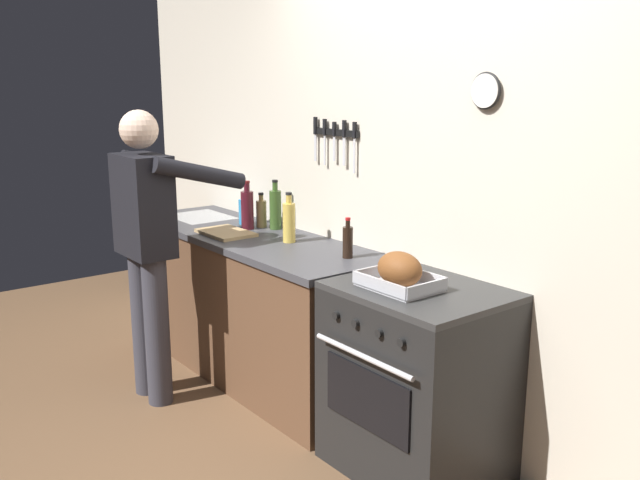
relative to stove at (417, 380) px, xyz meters
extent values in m
cube|color=beige|center=(-0.22, 0.36, 0.85)|extent=(6.00, 0.10, 2.60)
cube|color=black|center=(-0.98, 0.30, 1.08)|extent=(0.39, 0.02, 0.04)
cube|color=silver|center=(-1.15, 0.29, 0.98)|extent=(0.02, 0.00, 0.16)
cube|color=black|center=(-1.15, 0.29, 1.10)|extent=(0.02, 0.02, 0.10)
cube|color=silver|center=(-1.06, 0.29, 0.97)|extent=(0.01, 0.00, 0.17)
cube|color=black|center=(-1.06, 0.29, 1.10)|extent=(0.02, 0.02, 0.09)
cube|color=silver|center=(-0.98, 0.29, 0.98)|extent=(0.02, 0.00, 0.14)
cube|color=black|center=(-0.98, 0.29, 1.09)|extent=(0.02, 0.02, 0.08)
cube|color=silver|center=(-0.89, 0.29, 0.98)|extent=(0.02, 0.00, 0.16)
cube|color=black|center=(-0.89, 0.29, 1.10)|extent=(0.02, 0.02, 0.09)
cube|color=silver|center=(-0.80, 0.29, 0.96)|extent=(0.01, 0.00, 0.19)
cube|color=black|center=(-0.80, 0.29, 1.10)|extent=(0.02, 0.02, 0.09)
cylinder|color=white|center=(0.07, 0.29, 1.32)|extent=(0.15, 0.02, 0.15)
torus|color=black|center=(0.07, 0.29, 1.32)|extent=(0.16, 0.02, 0.16)
cube|color=brown|center=(-1.42, 0.00, -0.02)|extent=(2.00, 0.62, 0.86)
cube|color=#3D3D42|center=(-1.42, 0.00, 0.43)|extent=(2.03, 0.65, 0.04)
cube|color=#B2B5B7|center=(-2.10, 0.02, 0.39)|extent=(0.44, 0.36, 0.11)
cube|color=black|center=(0.00, 0.00, -0.02)|extent=(0.76, 0.62, 0.87)
cube|color=black|center=(0.00, -0.31, 0.00)|extent=(0.53, 0.01, 0.28)
cube|color=#2D2D2D|center=(0.00, 0.00, 0.43)|extent=(0.76, 0.62, 0.03)
cylinder|color=black|center=(-0.21, -0.32, 0.33)|extent=(0.04, 0.02, 0.04)
cylinder|color=black|center=(-0.08, -0.32, 0.33)|extent=(0.04, 0.02, 0.04)
cylinder|color=black|center=(0.08, -0.32, 0.33)|extent=(0.04, 0.02, 0.04)
cylinder|color=black|center=(0.21, -0.32, 0.33)|extent=(0.04, 0.02, 0.04)
cylinder|color=silver|center=(0.00, -0.34, 0.21)|extent=(0.61, 0.02, 0.02)
cylinder|color=#383842|center=(-1.57, -0.65, -0.02)|extent=(0.14, 0.14, 0.86)
cylinder|color=#383842|center=(-1.39, -0.65, -0.02)|extent=(0.14, 0.14, 0.86)
cube|color=black|center=(-1.48, -0.65, 0.69)|extent=(0.38, 0.22, 0.56)
sphere|color=beige|center=(-1.48, -0.65, 1.10)|extent=(0.21, 0.21, 0.21)
cylinder|color=black|center=(-1.69, -0.41, 0.87)|extent=(0.09, 0.55, 0.22)
cylinder|color=black|center=(-1.27, -0.41, 0.87)|extent=(0.09, 0.55, 0.22)
cube|color=#B7B7BC|center=(-0.05, -0.08, 0.46)|extent=(0.34, 0.25, 0.01)
cube|color=#B7B7BC|center=(-0.05, -0.21, 0.49)|extent=(0.34, 0.01, 0.05)
cube|color=#B7B7BC|center=(-0.05, 0.04, 0.49)|extent=(0.34, 0.01, 0.05)
cube|color=#B7B7BC|center=(-0.22, -0.08, 0.49)|extent=(0.01, 0.25, 0.05)
cube|color=#B7B7BC|center=(0.12, -0.08, 0.49)|extent=(0.01, 0.25, 0.05)
ellipsoid|color=brown|center=(-0.05, -0.08, 0.54)|extent=(0.23, 0.17, 0.16)
cube|color=tan|center=(-1.50, -0.13, 0.46)|extent=(0.36, 0.24, 0.02)
cylinder|color=black|center=(-0.62, 0.09, 0.53)|extent=(0.05, 0.05, 0.17)
cylinder|color=black|center=(-0.62, 0.09, 0.63)|extent=(0.02, 0.02, 0.04)
cylinder|color=#B21919|center=(-0.62, 0.09, 0.66)|extent=(0.03, 0.03, 0.01)
cylinder|color=#47141E|center=(-1.56, 0.06, 0.57)|extent=(0.08, 0.08, 0.24)
cylinder|color=#47141E|center=(-1.56, 0.06, 0.71)|extent=(0.04, 0.04, 0.05)
cylinder|color=maroon|center=(-1.56, 0.06, 0.75)|extent=(0.04, 0.04, 0.01)
cylinder|color=#338CCC|center=(-1.70, 0.13, 0.53)|extent=(0.08, 0.08, 0.16)
cylinder|color=#338CCC|center=(-1.70, 0.13, 0.63)|extent=(0.03, 0.03, 0.04)
cylinder|color=white|center=(-1.70, 0.13, 0.65)|extent=(0.04, 0.04, 0.01)
cylinder|color=#385623|center=(-1.45, 0.20, 0.57)|extent=(0.07, 0.07, 0.24)
cylinder|color=#385623|center=(-1.45, 0.20, 0.72)|extent=(0.03, 0.03, 0.05)
cylinder|color=black|center=(-1.45, 0.20, 0.75)|extent=(0.04, 0.04, 0.01)
cylinder|color=#997F4C|center=(-1.55, 0.16, 0.53)|extent=(0.07, 0.07, 0.17)
cylinder|color=#997F4C|center=(-1.55, 0.16, 0.64)|extent=(0.03, 0.03, 0.04)
cylinder|color=black|center=(-1.55, 0.16, 0.66)|extent=(0.03, 0.03, 0.01)
cylinder|color=gold|center=(-1.10, 0.06, 0.56)|extent=(0.07, 0.07, 0.23)
cylinder|color=gold|center=(-1.10, 0.06, 0.70)|extent=(0.03, 0.03, 0.05)
cylinder|color=black|center=(-1.10, 0.06, 0.73)|extent=(0.04, 0.04, 0.01)
camera|label=1|loc=(2.07, -2.19, 1.36)|focal=38.79mm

